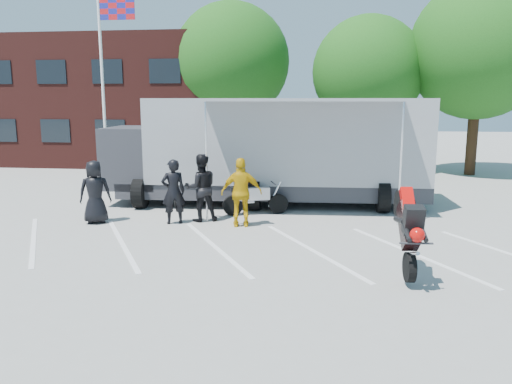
% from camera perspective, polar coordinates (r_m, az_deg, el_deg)
% --- Properties ---
extents(ground, '(100.00, 100.00, 0.00)m').
position_cam_1_polar(ground, '(11.58, -6.75, -7.59)').
color(ground, gray).
rests_on(ground, ground).
extents(parking_bay_lines, '(18.09, 13.33, 0.01)m').
position_cam_1_polar(parking_bay_lines, '(12.50, -5.64, -6.17)').
color(parking_bay_lines, white).
rests_on(parking_bay_lines, ground).
extents(office_building, '(18.00, 8.00, 7.00)m').
position_cam_1_polar(office_building, '(31.37, -16.90, 9.86)').
color(office_building, '#451A16').
rests_on(office_building, ground).
extents(flagpole, '(1.61, 0.12, 8.00)m').
position_cam_1_polar(flagpole, '(22.58, -16.63, 13.78)').
color(flagpole, white).
rests_on(flagpole, ground).
extents(tree_left, '(6.12, 6.12, 8.64)m').
position_cam_1_polar(tree_left, '(27.16, -2.85, 14.64)').
color(tree_left, '#382314').
rests_on(tree_left, ground).
extents(tree_mid, '(5.44, 5.44, 7.68)m').
position_cam_1_polar(tree_mid, '(25.81, 12.67, 13.24)').
color(tree_mid, '#382314').
rests_on(tree_mid, ground).
extents(tree_right, '(6.46, 6.46, 9.12)m').
position_cam_1_polar(tree_right, '(26.31, 24.13, 14.59)').
color(tree_right, '#382314').
rests_on(tree_right, ground).
extents(transporter_truck, '(11.64, 5.99, 3.63)m').
position_cam_1_polar(transporter_truck, '(17.51, 1.83, -1.33)').
color(transporter_truck, gray).
rests_on(transporter_truck, ground).
extents(parked_motorcycle, '(2.26, 1.34, 1.12)m').
position_cam_1_polar(parked_motorcycle, '(15.86, -0.04, -2.57)').
color(parked_motorcycle, '#ADADB2').
rests_on(parked_motorcycle, ground).
extents(stunt_bike_rider, '(0.91, 1.74, 1.98)m').
position_cam_1_polar(stunt_bike_rider, '(10.95, 16.17, -9.02)').
color(stunt_bike_rider, black).
rests_on(stunt_bike_rider, ground).
extents(spectator_leather_a, '(1.06, 0.88, 1.86)m').
position_cam_1_polar(spectator_leather_a, '(15.32, -17.93, 0.01)').
color(spectator_leather_a, black).
rests_on(spectator_leather_a, ground).
extents(spectator_leather_b, '(0.82, 0.70, 1.90)m').
position_cam_1_polar(spectator_leather_b, '(14.72, -9.43, 0.05)').
color(spectator_leather_b, black).
rests_on(spectator_leather_b, ground).
extents(spectator_leather_c, '(1.20, 1.09, 2.01)m').
position_cam_1_polar(spectator_leather_c, '(14.91, -6.30, 0.48)').
color(spectator_leather_c, black).
rests_on(spectator_leather_c, ground).
extents(spectator_hivis, '(1.22, 0.66, 1.98)m').
position_cam_1_polar(spectator_hivis, '(14.17, -1.67, -0.07)').
color(spectator_hivis, '#D6A20B').
rests_on(spectator_hivis, ground).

